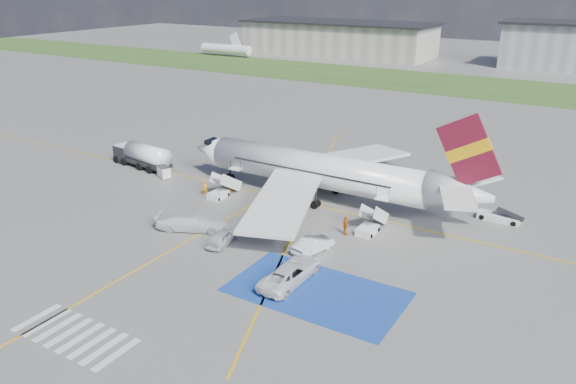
% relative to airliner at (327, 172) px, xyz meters
% --- Properties ---
extents(ground, '(400.00, 400.00, 0.00)m').
position_rel_airliner_xyz_m(ground, '(-1.51, -14.00, -3.39)').
color(ground, '#60605E').
rests_on(ground, ground).
extents(grass_strip, '(400.00, 30.00, 0.01)m').
position_rel_airliner_xyz_m(grass_strip, '(-1.51, 81.00, -3.39)').
color(grass_strip, '#2D4C1E').
rests_on(grass_strip, ground).
extents(taxiway_line_main, '(120.00, 0.20, 0.01)m').
position_rel_airliner_xyz_m(taxiway_line_main, '(-1.51, -2.00, -3.39)').
color(taxiway_line_main, gold).
rests_on(taxiway_line_main, ground).
extents(taxiway_line_cross, '(0.20, 60.00, 0.01)m').
position_rel_airliner_xyz_m(taxiway_line_cross, '(-6.51, -24.00, -3.39)').
color(taxiway_line_cross, gold).
rests_on(taxiway_line_cross, ground).
extents(taxiway_line_diag, '(20.71, 56.45, 0.01)m').
position_rel_airliner_xyz_m(taxiway_line_diag, '(-1.51, -2.00, -3.39)').
color(taxiway_line_diag, gold).
rests_on(taxiway_line_diag, ground).
extents(staging_box, '(14.00, 8.00, 0.01)m').
position_rel_airliner_xyz_m(staging_box, '(8.49, -18.00, -3.39)').
color(staging_box, '#183D94').
rests_on(staging_box, ground).
extents(crosswalk, '(9.00, 4.00, 0.01)m').
position_rel_airliner_xyz_m(crosswalk, '(-3.31, -32.00, -3.39)').
color(crosswalk, silver).
rests_on(crosswalk, ground).
extents(terminal_west, '(60.00, 22.00, 10.00)m').
position_rel_airliner_xyz_m(terminal_west, '(-56.51, 116.00, 1.61)').
color(terminal_west, gray).
rests_on(terminal_west, ground).
extents(airliner, '(36.81, 32.95, 11.92)m').
position_rel_airliner_xyz_m(airliner, '(0.00, 0.00, 0.00)').
color(airliner, white).
rests_on(airliner, ground).
extents(airstairs_fwd, '(1.90, 5.20, 3.60)m').
position_rel_airliner_xyz_m(airstairs_fwd, '(-11.01, -5.30, -2.77)').
color(airstairs_fwd, white).
rests_on(airstairs_fwd, ground).
extents(airstairs_aft, '(1.90, 5.20, 3.60)m').
position_rel_airliner_xyz_m(airstairs_aft, '(7.49, -5.30, -2.77)').
color(airstairs_aft, white).
rests_on(airstairs_aft, ground).
extents(fuel_tanker, '(9.67, 3.72, 3.22)m').
position_rel_airliner_xyz_m(fuel_tanker, '(-26.40, -2.10, -2.04)').
color(fuel_tanker, black).
rests_on(fuel_tanker, ground).
extents(gpu_cart, '(2.14, 1.80, 1.54)m').
position_rel_airliner_xyz_m(gpu_cart, '(-21.01, -3.87, -2.70)').
color(gpu_cart, white).
rests_on(gpu_cart, ground).
extents(belt_loader, '(4.58, 1.80, 1.36)m').
position_rel_airliner_xyz_m(belt_loader, '(17.93, 4.25, -3.05)').
color(belt_loader, white).
rests_on(belt_loader, ground).
extents(car_silver_a, '(2.41, 4.35, 1.40)m').
position_rel_airliner_xyz_m(car_silver_a, '(-3.26, -15.06, -2.69)').
color(car_silver_a, silver).
rests_on(car_silver_a, ground).
extents(car_silver_b, '(2.54, 4.65, 1.45)m').
position_rel_airliner_xyz_m(car_silver_b, '(4.83, -11.93, -2.67)').
color(car_silver_b, silver).
rests_on(car_silver_b, ground).
extents(van_white_a, '(2.60, 5.55, 2.07)m').
position_rel_airliner_xyz_m(van_white_a, '(5.84, -17.60, -2.36)').
color(van_white_a, white).
rests_on(van_white_a, ground).
extents(van_white_b, '(5.95, 4.27, 2.16)m').
position_rel_airliner_xyz_m(van_white_b, '(-7.73, -14.03, -2.31)').
color(van_white_b, silver).
rests_on(van_white_b, ground).
extents(crew_fwd, '(0.74, 0.62, 1.73)m').
position_rel_airliner_xyz_m(crew_fwd, '(-12.72, -5.99, -2.53)').
color(crew_fwd, orange).
rests_on(crew_fwd, ground).
extents(crew_nose, '(1.05, 1.14, 1.90)m').
position_rel_airliner_xyz_m(crew_nose, '(-10.71, -3.95, -2.44)').
color(crew_nose, orange).
rests_on(crew_nose, ground).
extents(crew_aft, '(1.14, 1.15, 1.94)m').
position_rel_airliner_xyz_m(crew_aft, '(5.77, -7.09, -2.42)').
color(crew_aft, orange).
rests_on(crew_aft, ground).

